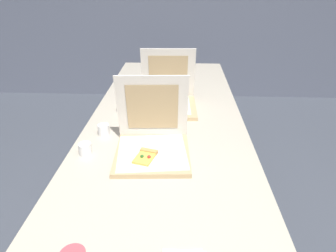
{
  "coord_description": "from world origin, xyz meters",
  "views": [
    {
      "loc": [
        0.08,
        -0.88,
        1.52
      ],
      "look_at": [
        0.02,
        0.5,
        0.81
      ],
      "focal_mm": 32.09,
      "sensor_mm": 36.0,
      "label": 1
    }
  ],
  "objects": [
    {
      "name": "table",
      "position": [
        0.0,
        0.68,
        0.71
      ],
      "size": [
        0.9,
        2.49,
        0.75
      ],
      "color": "#BCB29E",
      "rests_on": "ground"
    },
    {
      "name": "cup_white_near_left",
      "position": [
        -0.36,
        0.3,
        0.78
      ],
      "size": [
        0.06,
        0.06,
        0.06
      ],
      "primitive_type": "cylinder",
      "color": "white",
      "rests_on": "table"
    },
    {
      "name": "cup_white_near_center",
      "position": [
        -0.32,
        0.5,
        0.78
      ],
      "size": [
        0.06,
        0.06,
        0.06
      ],
      "primitive_type": "cylinder",
      "color": "white",
      "rests_on": "table"
    },
    {
      "name": "pizza_box_middle",
      "position": [
        0.01,
        0.88,
        0.8
      ],
      "size": [
        0.35,
        0.36,
        0.36
      ],
      "rotation": [
        0.0,
        0.0,
        0.03
      ],
      "color": "tan",
      "rests_on": "table"
    },
    {
      "name": "cup_white_far",
      "position": [
        -0.18,
        1.08,
        0.78
      ],
      "size": [
        0.06,
        0.06,
        0.06
      ],
      "primitive_type": "cylinder",
      "color": "white",
      "rests_on": "table"
    },
    {
      "name": "pizza_box_front",
      "position": [
        -0.05,
        0.33,
        0.8
      ],
      "size": [
        0.36,
        0.36,
        0.36
      ],
      "rotation": [
        0.0,
        0.0,
        0.05
      ],
      "color": "tan",
      "rests_on": "table"
    },
    {
      "name": "cup_white_mid",
      "position": [
        -0.28,
        0.8,
        0.78
      ],
      "size": [
        0.06,
        0.06,
        0.06
      ],
      "primitive_type": "cylinder",
      "color": "white",
      "rests_on": "table"
    }
  ]
}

